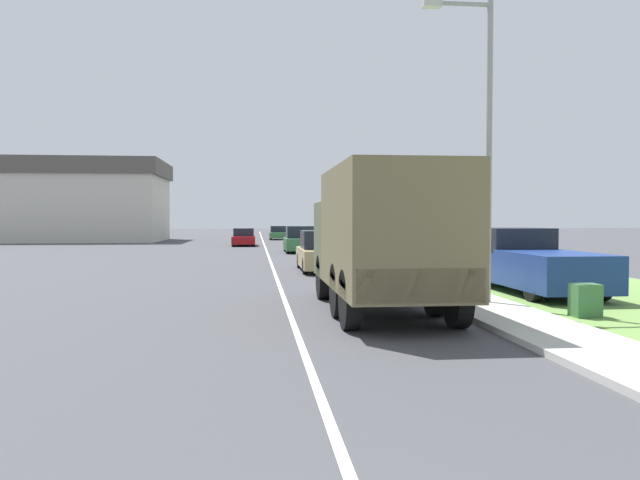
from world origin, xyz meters
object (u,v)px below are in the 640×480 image
Objects in this scene: car_second_ahead at (300,241)px; car_third_ahead at (244,238)px; military_truck at (383,235)px; car_nearest_ahead at (321,253)px; pickup_truck at (530,262)px; lamp_post at (481,122)px; car_fourth_ahead at (279,233)px.

car_third_ahead is (-3.67, 9.93, -0.11)m from car_second_ahead.
car_nearest_ahead is at bearing 90.83° from military_truck.
pickup_truck is at bearing 35.13° from military_truck.
lamp_post reaches higher than car_third_ahead.
pickup_truck is at bearing -74.59° from car_third_ahead.
military_truck is 1.20× the size of pickup_truck.
car_fourth_ahead reaches higher than car_third_ahead.
car_nearest_ahead is 0.82× the size of pickup_truck.
car_fourth_ahead is 0.58× the size of lamp_post.
military_truck is at bearing -84.01° from car_third_ahead.
military_truck reaches higher than car_second_ahead.
car_second_ahead is at bearing 103.08° from pickup_truck.
car_second_ahead is 1.00× the size of car_fourth_ahead.
pickup_truck is (5.46, -45.50, 0.24)m from car_fourth_ahead.
pickup_truck is (5.18, -7.83, 0.14)m from car_nearest_ahead.
car_fourth_ahead is at bearing 90.42° from car_nearest_ahead.
pickup_truck is 0.80× the size of lamp_post.
pickup_truck is at bearing -83.16° from car_fourth_ahead.
lamp_post is at bearing -79.84° from car_third_ahead.
car_nearest_ahead is 9.39m from pickup_truck.
pickup_truck is (8.69, -31.53, 0.24)m from car_third_ahead.
car_third_ahead is at bearing 110.30° from car_second_ahead.
military_truck reaches higher than car_third_ahead.
car_fourth_ahead is at bearing 93.46° from lamp_post.
car_third_ahead is 0.77× the size of pickup_truck.
car_fourth_ahead is (-0.44, 23.90, -0.11)m from car_second_ahead.
car_third_ahead is 14.34m from car_fourth_ahead.
lamp_post is (2.92, -48.32, 3.74)m from car_fourth_ahead.
military_truck is at bearing -89.48° from car_fourth_ahead.
car_third_ahead is (-3.51, 23.69, -0.10)m from car_nearest_ahead.
military_truck is at bearing -89.17° from car_nearest_ahead.
pickup_truck is (5.01, 3.53, -0.88)m from military_truck.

